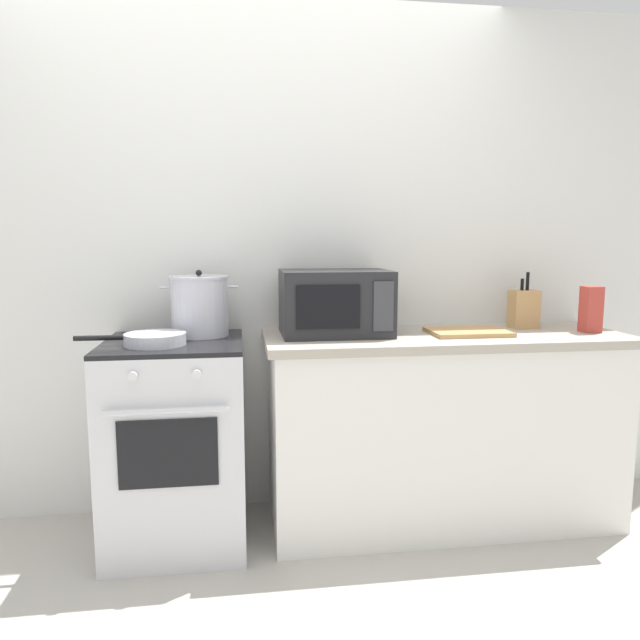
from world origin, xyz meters
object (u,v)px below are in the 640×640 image
frying_pan (154,339)px  microwave (335,302)px  knife_block (524,309)px  stock_pot (200,306)px  pasta_box (591,309)px  stove (177,442)px  cutting_board (468,332)px

frying_pan → microwave: (0.80, 0.17, 0.12)m
knife_block → microwave: bearing=-176.3°
stock_pot → pasta_box: size_ratio=1.59×
stove → microwave: (0.73, 0.08, 0.61)m
pasta_box → microwave: bearing=174.9°
cutting_board → knife_block: (0.35, 0.14, 0.09)m
stove → stock_pot: 0.62m
stock_pot → knife_block: size_ratio=1.25×
frying_pan → knife_block: knife_block is taller
stove → stock_pot: stock_pot is taller
stock_pot → knife_block: 1.59m
stove → cutting_board: bearing=0.0°
stock_pot → knife_block: bearing=0.3°
stove → microwave: 0.96m
frying_pan → microwave: bearing=11.7°
microwave → cutting_board: (0.62, -0.08, -0.14)m
stock_pot → knife_block: (1.59, 0.01, -0.04)m
stock_pot → cutting_board: 1.26m
stove → knife_block: (1.70, 0.14, 0.56)m
stock_pot → microwave: size_ratio=0.70×
cutting_board → knife_block: bearing=22.0°
cutting_board → pasta_box: size_ratio=1.64×
stock_pot → cutting_board: (1.24, -0.13, -0.13)m
stove → frying_pan: (-0.07, -0.09, 0.48)m
frying_pan → pasta_box: bearing=1.6°
stove → frying_pan: size_ratio=2.02×
stock_pot → cutting_board: bearing=-6.1°
cutting_board → pasta_box: bearing=-2.9°
microwave → frying_pan: bearing=-168.3°
knife_block → cutting_board: bearing=-158.0°
stock_pot → stove: bearing=-129.6°
microwave → pasta_box: size_ratio=2.27×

